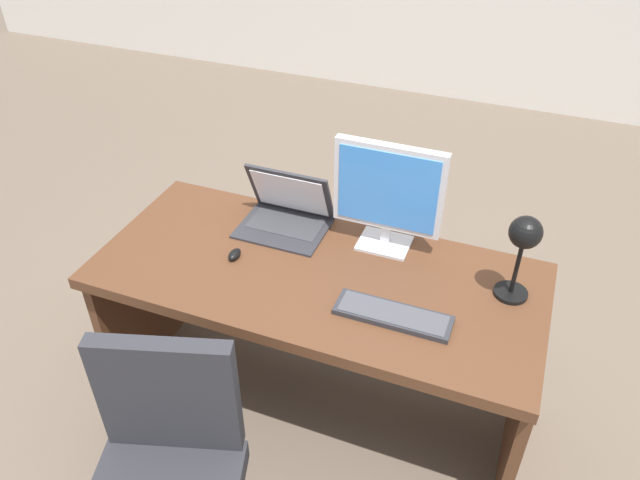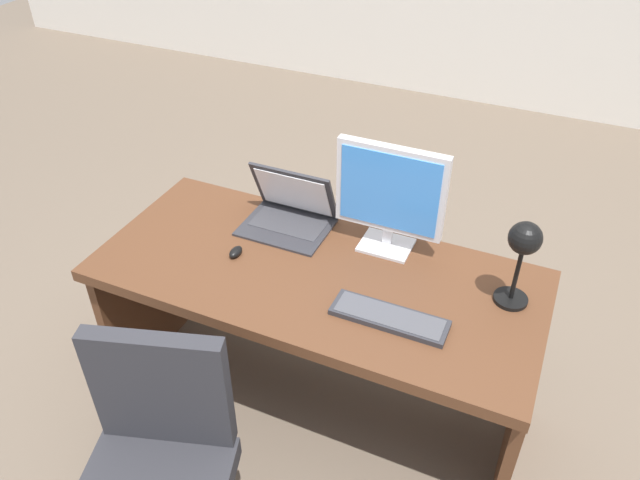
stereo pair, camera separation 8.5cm
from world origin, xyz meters
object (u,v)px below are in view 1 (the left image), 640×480
(desk, at_px, (320,302))
(desk_lamp, at_px, (523,242))
(laptop, at_px, (287,208))
(monitor, at_px, (388,192))
(keyboard, at_px, (393,315))
(mouse, at_px, (235,254))

(desk, xyz_separation_m, desk_lamp, (0.69, 0.06, 0.44))
(laptop, relative_size, desk_lamp, 1.01)
(desk_lamp, bearing_deg, laptop, 171.09)
(monitor, xyz_separation_m, desk_lamp, (0.50, -0.14, 0.00))
(desk_lamp, bearing_deg, desk, -174.71)
(monitor, bearing_deg, laptop, -179.93)
(monitor, height_order, keyboard, monitor)
(monitor, xyz_separation_m, laptop, (-0.41, -0.00, -0.17))
(laptop, bearing_deg, keyboard, -34.50)
(desk, bearing_deg, mouse, -166.18)
(monitor, xyz_separation_m, keyboard, (0.14, -0.38, -0.23))
(desk, relative_size, desk_lamp, 4.81)
(desk, bearing_deg, monitor, 47.81)
(desk, relative_size, keyboard, 4.18)
(desk, distance_m, mouse, 0.39)
(desk, height_order, monitor, monitor)
(mouse, bearing_deg, laptop, 71.40)
(mouse, distance_m, desk_lamp, 1.05)
(laptop, xyz_separation_m, desk_lamp, (0.92, -0.14, 0.17))
(laptop, height_order, keyboard, laptop)
(desk, height_order, mouse, mouse)
(keyboard, height_order, mouse, mouse)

